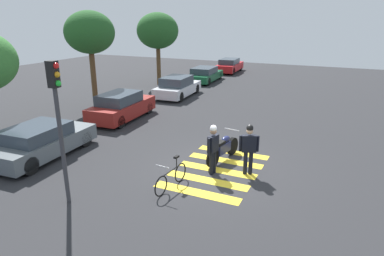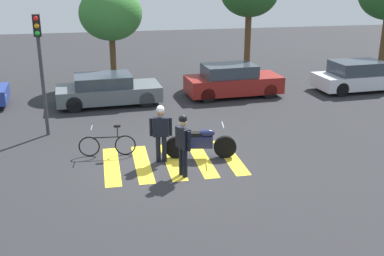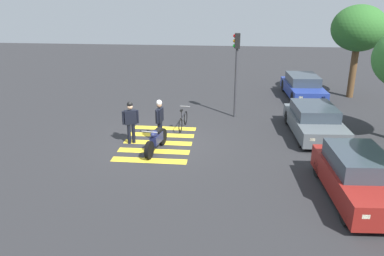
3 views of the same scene
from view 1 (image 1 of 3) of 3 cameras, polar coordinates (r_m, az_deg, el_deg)
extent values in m
plane|color=#2B2B2D|center=(12.14, 4.22, -7.03)|extent=(60.00, 60.00, 0.00)
cylinder|color=black|center=(13.41, 6.79, -3.02)|extent=(0.70, 0.26, 0.68)
cylinder|color=black|center=(12.22, 3.51, -5.08)|extent=(0.70, 0.26, 0.68)
cube|color=#1E234C|center=(12.70, 5.14, -3.32)|extent=(0.84, 0.41, 0.36)
ellipsoid|color=#1E234C|center=(12.79, 5.68, -1.88)|extent=(0.51, 0.32, 0.24)
cube|color=black|center=(12.45, 4.71, -2.57)|extent=(0.47, 0.31, 0.12)
cylinder|color=#A5A5AD|center=(13.11, 6.74, -0.27)|extent=(0.14, 0.62, 0.04)
torus|color=black|center=(10.36, -5.23, -9.69)|extent=(0.64, 0.10, 0.64)
torus|color=black|center=(11.17, -1.97, -7.47)|extent=(0.64, 0.10, 0.64)
cylinder|color=black|center=(10.64, -3.56, -7.19)|extent=(0.85, 0.12, 0.04)
cylinder|color=black|center=(10.82, -2.61, -5.74)|extent=(0.03, 0.03, 0.34)
cube|color=black|center=(10.75, -2.63, -4.86)|extent=(0.21, 0.12, 0.06)
cylinder|color=#99999E|center=(10.18, -4.97, -6.46)|extent=(0.07, 0.46, 0.03)
cylinder|color=black|center=(11.81, 9.81, -5.80)|extent=(0.14, 0.14, 0.83)
cylinder|color=black|center=(11.78, 8.94, -5.80)|extent=(0.14, 0.14, 0.83)
cube|color=black|center=(11.53, 9.55, -2.59)|extent=(0.37, 0.52, 0.59)
sphere|color=tan|center=(11.38, 9.67, -0.49)|extent=(0.22, 0.22, 0.22)
cylinder|color=black|center=(11.57, 10.98, -2.60)|extent=(0.09, 0.09, 0.56)
cylinder|color=black|center=(11.49, 8.11, -2.58)|extent=(0.09, 0.09, 0.56)
sphere|color=black|center=(11.35, 9.70, -0.01)|extent=(0.23, 0.23, 0.23)
cylinder|color=black|center=(11.64, 3.28, -5.95)|extent=(0.14, 0.14, 0.81)
cylinder|color=black|center=(11.78, 3.72, -5.65)|extent=(0.14, 0.14, 0.81)
cube|color=black|center=(11.45, 3.57, -2.63)|extent=(0.50, 0.26, 0.57)
sphere|color=#8C664C|center=(11.30, 3.61, -0.55)|extent=(0.22, 0.22, 0.22)
cylinder|color=black|center=(11.21, 2.85, -3.06)|extent=(0.09, 0.09, 0.55)
cylinder|color=black|center=(11.68, 4.26, -2.21)|extent=(0.09, 0.09, 0.55)
sphere|color=white|center=(11.27, 3.62, -0.07)|extent=(0.23, 0.23, 0.23)
cube|color=yellow|center=(10.64, 0.72, -10.75)|extent=(0.45, 2.84, 0.01)
cube|color=yellow|center=(11.38, 2.60, -8.76)|extent=(0.45, 2.84, 0.01)
cube|color=yellow|center=(12.13, 4.22, -7.01)|extent=(0.45, 2.84, 0.01)
cube|color=yellow|center=(12.91, 5.65, -5.46)|extent=(0.45, 2.84, 0.01)
cube|color=yellow|center=(13.70, 6.90, -4.08)|extent=(0.45, 2.84, 0.01)
cylinder|color=black|center=(15.91, -22.29, -0.93)|extent=(0.67, 0.26, 0.66)
cylinder|color=black|center=(14.83, -17.56, -1.74)|extent=(0.67, 0.26, 0.66)
cylinder|color=black|center=(12.88, -25.62, -5.73)|extent=(0.67, 0.26, 0.66)
cube|color=slate|center=(14.33, -23.85, -2.48)|extent=(4.38, 2.14, 0.62)
cube|color=#333D47|center=(14.02, -24.74, -0.66)|extent=(2.40, 1.80, 0.48)
cube|color=#F2EDCC|center=(16.13, -20.25, 0.50)|extent=(0.09, 0.20, 0.12)
cube|color=#F2EDCC|center=(15.36, -16.84, 0.01)|extent=(0.09, 0.20, 0.12)
cylinder|color=black|center=(19.94, -11.23, 3.72)|extent=(0.65, 0.26, 0.64)
cylinder|color=black|center=(19.17, -7.37, 3.35)|extent=(0.65, 0.26, 0.64)
cylinder|color=black|center=(17.69, -16.16, 1.53)|extent=(0.65, 0.26, 0.64)
cylinder|color=black|center=(16.83, -12.02, 1.01)|extent=(0.65, 0.26, 0.64)
cube|color=maroon|center=(18.32, -11.63, 3.14)|extent=(4.29, 1.98, 0.73)
cube|color=#333D47|center=(18.00, -12.12, 4.91)|extent=(2.35, 1.66, 0.53)
cube|color=#F2EDCC|center=(20.27, -9.84, 4.99)|extent=(0.09, 0.20, 0.12)
cube|color=#F2EDCC|center=(19.72, -7.05, 4.76)|extent=(0.09, 0.20, 0.12)
cylinder|color=black|center=(24.94, -2.70, 6.89)|extent=(0.65, 0.26, 0.64)
cylinder|color=black|center=(24.35, 0.72, 6.63)|extent=(0.65, 0.26, 0.64)
cylinder|color=black|center=(22.41, -5.73, 5.54)|extent=(0.65, 0.26, 0.64)
cylinder|color=black|center=(21.74, -2.00, 5.23)|extent=(0.65, 0.26, 0.64)
cube|color=silver|center=(23.31, -2.38, 6.52)|extent=(4.33, 2.04, 0.62)
cube|color=#333D47|center=(23.00, -2.61, 7.90)|extent=(2.37, 1.71, 0.59)
cube|color=#F2EDCC|center=(25.38, -1.67, 7.69)|extent=(0.09, 0.20, 0.12)
cube|color=#F2EDCC|center=(24.96, 0.78, 7.52)|extent=(0.09, 0.20, 0.12)
cylinder|color=black|center=(30.61, 1.70, 8.95)|extent=(0.63, 0.25, 0.61)
cylinder|color=black|center=(30.10, 4.64, 8.75)|extent=(0.63, 0.25, 0.61)
cylinder|color=black|center=(27.80, -0.47, 8.04)|extent=(0.63, 0.25, 0.61)
cylinder|color=black|center=(27.24, 2.73, 7.81)|extent=(0.63, 0.25, 0.61)
cube|color=#14512D|center=(28.90, 2.19, 8.68)|extent=(4.58, 2.10, 0.55)
cube|color=#333D47|center=(28.61, 2.05, 9.65)|extent=(2.51, 1.76, 0.50)
cube|color=#F2EDCC|center=(31.13, 2.52, 9.51)|extent=(0.09, 0.20, 0.12)
cube|color=#F2EDCC|center=(30.77, 4.63, 9.37)|extent=(0.09, 0.20, 0.12)
cylinder|color=black|center=(35.82, 5.82, 10.28)|extent=(0.73, 0.26, 0.72)
cylinder|color=black|center=(35.45, 8.17, 10.11)|extent=(0.73, 0.26, 0.72)
cylinder|color=black|center=(32.95, 4.35, 9.65)|extent=(0.73, 0.26, 0.72)
cylinder|color=black|center=(32.55, 6.89, 9.47)|extent=(0.73, 0.26, 0.72)
cube|color=red|center=(34.16, 6.34, 10.16)|extent=(4.53, 1.96, 0.65)
cube|color=#333D47|center=(33.87, 6.27, 11.07)|extent=(2.48, 1.64, 0.49)
cube|color=#F2EDCC|center=(36.38, 6.44, 10.79)|extent=(0.09, 0.20, 0.12)
cube|color=#F2EDCC|center=(36.11, 8.14, 10.67)|extent=(0.09, 0.20, 0.12)
cylinder|color=#38383D|center=(10.12, -20.94, -3.09)|extent=(0.12, 0.12, 3.38)
cube|color=black|center=(9.62, -22.30, 8.34)|extent=(0.26, 0.26, 0.70)
sphere|color=red|center=(9.50, -21.88, 9.69)|extent=(0.16, 0.16, 0.16)
sphere|color=orange|center=(9.53, -21.72, 8.33)|extent=(0.16, 0.16, 0.16)
sphere|color=green|center=(9.57, -21.56, 6.98)|extent=(0.16, 0.16, 0.16)
cylinder|color=brown|center=(21.26, -16.15, 7.86)|extent=(0.31, 0.31, 3.27)
ellipsoid|color=#235623|center=(20.98, -16.81, 15.13)|extent=(2.85, 2.85, 2.42)
cylinder|color=brown|center=(27.46, -5.61, 10.32)|extent=(0.32, 0.32, 2.98)
ellipsoid|color=#235623|center=(27.23, -5.79, 15.94)|extent=(3.20, 3.20, 2.72)
camera|label=2|loc=(12.25, 73.31, 7.33)|focal=43.77mm
camera|label=3|loc=(25.97, 10.45, 19.61)|focal=36.33mm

